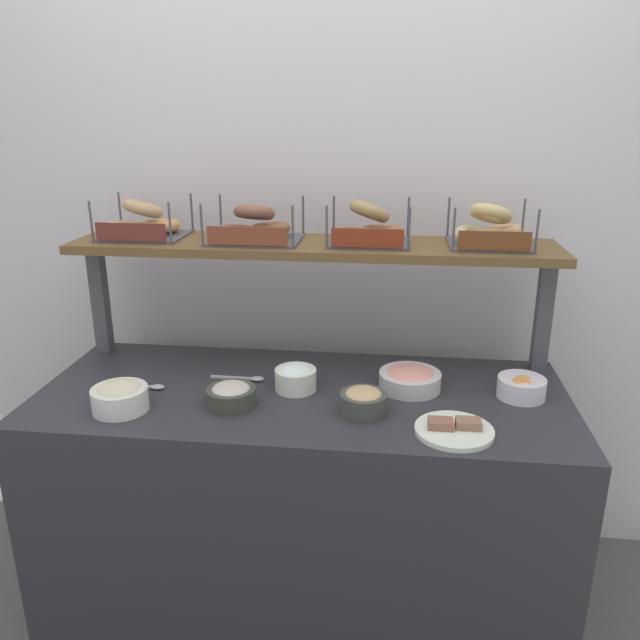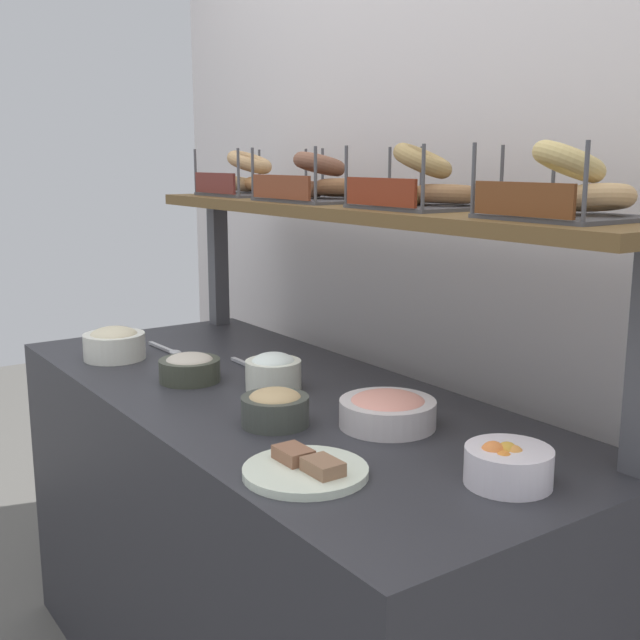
% 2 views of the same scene
% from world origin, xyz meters
% --- Properties ---
extents(ground_plane, '(8.00, 8.00, 0.00)m').
position_xyz_m(ground_plane, '(0.00, 0.00, 0.00)').
color(ground_plane, '#595651').
extents(back_wall, '(2.89, 0.06, 2.40)m').
position_xyz_m(back_wall, '(0.00, 0.55, 1.20)').
color(back_wall, silver).
rests_on(back_wall, ground_plane).
extents(deli_counter, '(1.69, 0.70, 0.85)m').
position_xyz_m(deli_counter, '(0.00, 0.00, 0.42)').
color(deli_counter, '#2D2D33').
rests_on(deli_counter, ground_plane).
extents(shelf_riser_left, '(0.05, 0.05, 0.40)m').
position_xyz_m(shelf_riser_left, '(-0.78, 0.27, 1.05)').
color(shelf_riser_left, '#4C4C51').
rests_on(shelf_riser_left, deli_counter).
extents(shelf_riser_right, '(0.05, 0.05, 0.40)m').
position_xyz_m(shelf_riser_right, '(0.78, 0.27, 1.05)').
color(shelf_riser_right, '#4C4C51').
rests_on(shelf_riser_right, deli_counter).
extents(upper_shelf, '(1.65, 0.32, 0.03)m').
position_xyz_m(upper_shelf, '(0.00, 0.27, 1.26)').
color(upper_shelf, brown).
rests_on(upper_shelf, shelf_riser_left).
extents(bowl_cream_cheese, '(0.13, 0.13, 0.09)m').
position_xyz_m(bowl_cream_cheese, '(-0.02, 0.01, 0.89)').
color(bowl_cream_cheese, white).
rests_on(bowl_cream_cheese, deli_counter).
extents(bowl_lox_spread, '(0.20, 0.20, 0.07)m').
position_xyz_m(bowl_lox_spread, '(0.34, 0.07, 0.88)').
color(bowl_lox_spread, silver).
rests_on(bowl_lox_spread, deli_counter).
extents(bowl_hummus, '(0.14, 0.14, 0.08)m').
position_xyz_m(bowl_hummus, '(0.20, -0.12, 0.89)').
color(bowl_hummus, '#434740').
rests_on(bowl_hummus, deli_counter).
extents(bowl_fruit_salad, '(0.15, 0.15, 0.08)m').
position_xyz_m(bowl_fruit_salad, '(0.69, 0.04, 0.89)').
color(bowl_fruit_salad, white).
rests_on(bowl_fruit_salad, deli_counter).
extents(bowl_potato_salad, '(0.17, 0.17, 0.09)m').
position_xyz_m(bowl_potato_salad, '(-0.52, -0.19, 0.89)').
color(bowl_potato_salad, silver).
rests_on(bowl_potato_salad, deli_counter).
extents(bowl_tuna_salad, '(0.15, 0.15, 0.07)m').
position_xyz_m(bowl_tuna_salad, '(-0.20, -0.12, 0.88)').
color(bowl_tuna_salad, '#3F4235').
rests_on(bowl_tuna_salad, deli_counter).
extents(serving_plate_white, '(0.22, 0.22, 0.04)m').
position_xyz_m(serving_plate_white, '(0.46, -0.22, 0.86)').
color(serving_plate_white, white).
rests_on(serving_plate_white, deli_counter).
extents(serving_spoon_near_plate, '(0.18, 0.03, 0.01)m').
position_xyz_m(serving_spoon_near_plate, '(-0.51, -0.04, 0.86)').
color(serving_spoon_near_plate, '#B7B7BC').
rests_on(serving_spoon_near_plate, deli_counter).
extents(serving_spoon_by_edge, '(0.18, 0.03, 0.01)m').
position_xyz_m(serving_spoon_by_edge, '(-0.20, 0.07, 0.86)').
color(serving_spoon_by_edge, '#B7B7BC').
rests_on(serving_spoon_by_edge, deli_counter).
extents(bagel_basket_sesame, '(0.29, 0.26, 0.14)m').
position_xyz_m(bagel_basket_sesame, '(-0.60, 0.29, 1.33)').
color(bagel_basket_sesame, '#4C4C51').
rests_on(bagel_basket_sesame, upper_shelf).
extents(bagel_basket_cinnamon_raisin, '(0.31, 0.27, 0.14)m').
position_xyz_m(bagel_basket_cinnamon_raisin, '(-0.20, 0.27, 1.33)').
color(bagel_basket_cinnamon_raisin, '#4C4C51').
rests_on(bagel_basket_cinnamon_raisin, upper_shelf).
extents(bagel_basket_everything, '(0.28, 0.26, 0.15)m').
position_xyz_m(bagel_basket_everything, '(0.19, 0.28, 1.33)').
color(bagel_basket_everything, '#4C4C51').
rests_on(bagel_basket_everything, upper_shelf).
extents(bagel_basket_plain, '(0.28, 0.26, 0.15)m').
position_xyz_m(bagel_basket_plain, '(0.58, 0.28, 1.33)').
color(bagel_basket_plain, '#4C4C51').
rests_on(bagel_basket_plain, upper_shelf).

